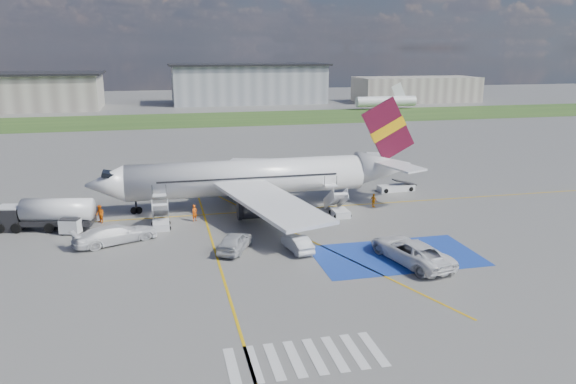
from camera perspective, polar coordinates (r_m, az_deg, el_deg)
The scene contains 22 objects.
ground at distance 49.84m, azimuth -1.59°, elevation -5.82°, with size 400.00×400.00×0.00m, color #60605E.
grass_strip at distance 142.18m, azimuth -9.39°, elevation 7.25°, with size 400.00×30.00×0.01m, color #2D4C1E.
taxiway_line_main at distance 61.05m, azimuth -3.86°, elevation -2.01°, with size 120.00×0.20×0.01m, color gold.
taxiway_line_cross at distance 39.99m, azimuth -5.80°, elevation -11.18°, with size 0.20×60.00×0.01m, color gold.
taxiway_line_diag at distance 61.05m, azimuth -3.86°, elevation -2.01°, with size 0.20×60.00×0.01m, color gold.
staging_box at distance 49.18m, azimuth 10.94°, elevation -6.37°, with size 14.00×8.00×0.01m, color #1A3A9D.
crosswalk at distance 33.58m, azimuth 1.73°, elevation -16.46°, with size 9.00×4.00×0.01m.
terminal_centre at distance 183.53m, azimuth -4.02°, elevation 10.86°, with size 48.00×18.00×12.00m, color gray.
terminal_east at distance 193.65m, azimuth 12.88°, elevation 10.13°, with size 40.00×16.00×8.00m, color gray.
airliner at distance 62.35m, azimuth -2.85°, elevation 1.57°, with size 36.81×32.95×11.92m.
airstairs_fwd at distance 57.00m, azimuth -12.79°, elevation -2.90°, with size 1.90×5.20×3.60m.
airstairs_aft at distance 59.87m, azimuth 5.19°, elevation -1.76°, with size 1.90×5.20×3.60m.
fuel_tanker at distance 59.55m, azimuth -23.33°, elevation -2.31°, with size 9.41×4.26×3.11m.
gpu_cart at distance 57.39m, azimuth -21.24°, elevation -3.35°, with size 2.10×1.68×1.53m.
belt_loader at distance 71.02m, azimuth 10.94°, elevation 0.40°, with size 4.96×2.07×1.46m.
car_silver_a at distance 49.31m, azimuth -5.43°, elevation -5.05°, with size 2.02×5.01×1.71m, color #B0B2B8.
car_silver_b at distance 49.15m, azimuth 0.97°, elevation -5.23°, with size 1.51×4.32×1.42m, color silver.
van_white_a at distance 47.70m, azimuth 12.35°, elevation -5.51°, with size 3.09×6.69×2.51m, color white.
van_white_b at distance 53.38m, azimuth -17.13°, elevation -3.82°, with size 2.33×5.73×2.25m, color white.
crew_fwd at distance 58.28m, azimuth -9.47°, elevation -2.11°, with size 0.63×0.41×1.72m, color #F55B0C.
crew_nose at distance 59.88m, azimuth -18.56°, elevation -2.14°, with size 0.92×0.72×1.89m, color orange.
crew_aft at distance 63.15m, azimuth 8.70°, elevation -0.86°, with size 0.92×0.38×1.56m, color orange.
Camera 1 is at (-9.31, -45.83, 17.22)m, focal length 35.00 mm.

